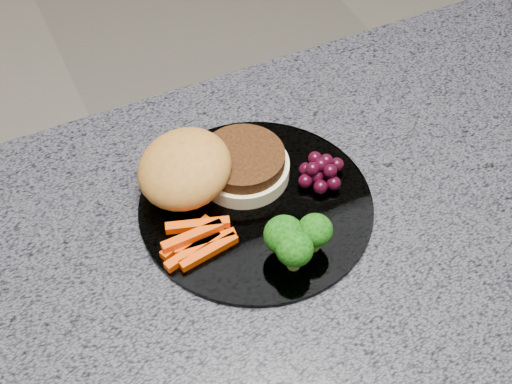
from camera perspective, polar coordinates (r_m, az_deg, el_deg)
countertop at (r=0.77m, az=2.98°, el=-6.13°), size 1.20×0.60×0.04m
plate at (r=0.79m, az=-0.00°, el=-1.08°), size 0.26×0.26×0.01m
burger at (r=0.79m, az=-4.03°, el=1.77°), size 0.18×0.12×0.06m
carrot_sticks at (r=0.75m, az=-4.75°, el=-3.82°), size 0.08×0.06×0.02m
broccoli at (r=0.72m, az=3.20°, el=-3.75°), size 0.07×0.06×0.05m
grape_bunch at (r=0.80m, az=5.24°, el=1.67°), size 0.06×0.05×0.03m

